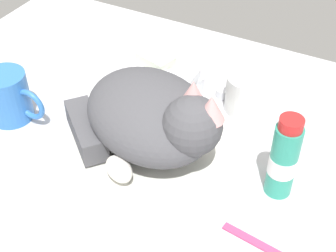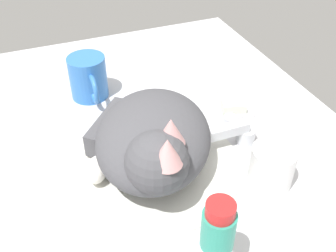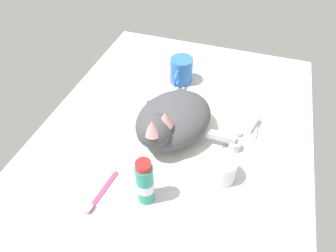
{
  "view_description": "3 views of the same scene",
  "coord_description": "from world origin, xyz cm",
  "px_view_note": "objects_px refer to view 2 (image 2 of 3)",
  "views": [
    {
      "loc": [
        31.95,
        -54.32,
        58.93
      ],
      "look_at": [
        2.76,
        1.37,
        4.23
      ],
      "focal_mm": 52.0,
      "sensor_mm": 36.0,
      "label": 1
    },
    {
      "loc": [
        48.97,
        -16.76,
        50.07
      ],
      "look_at": [
        -1.87,
        3.41,
        6.9
      ],
      "focal_mm": 42.57,
      "sensor_mm": 36.0,
      "label": 2
    },
    {
      "loc": [
        58.26,
        17.26,
        66.61
      ],
      "look_at": [
        2.2,
        -1.05,
        5.55
      ],
      "focal_mm": 31.09,
      "sensor_mm": 36.0,
      "label": 3
    }
  ],
  "objects_px": {
    "cat": "(152,141)",
    "rinse_cup": "(272,167)",
    "faucet": "(240,135)",
    "toothpaste_bottle": "(216,246)",
    "coffee_mug": "(88,78)",
    "soap_bar": "(231,101)"
  },
  "relations": [
    {
      "from": "soap_bar",
      "to": "rinse_cup",
      "type": "bearing_deg",
      "value": -11.32
    },
    {
      "from": "cat",
      "to": "toothpaste_bottle",
      "type": "height_order",
      "value": "cat"
    },
    {
      "from": "rinse_cup",
      "to": "coffee_mug",
      "type": "bearing_deg",
      "value": -149.27
    },
    {
      "from": "cat",
      "to": "soap_bar",
      "type": "distance_m",
      "value": 0.25
    },
    {
      "from": "faucet",
      "to": "soap_bar",
      "type": "distance_m",
      "value": 0.11
    },
    {
      "from": "cat",
      "to": "rinse_cup",
      "type": "xyz_separation_m",
      "value": [
        0.1,
        0.18,
        -0.03
      ]
    },
    {
      "from": "faucet",
      "to": "cat",
      "type": "relative_size",
      "value": 0.46
    },
    {
      "from": "cat",
      "to": "toothpaste_bottle",
      "type": "relative_size",
      "value": 2.16
    },
    {
      "from": "toothpaste_bottle",
      "to": "faucet",
      "type": "bearing_deg",
      "value": 143.5
    },
    {
      "from": "soap_bar",
      "to": "coffee_mug",
      "type": "bearing_deg",
      "value": -121.11
    },
    {
      "from": "faucet",
      "to": "soap_bar",
      "type": "xyz_separation_m",
      "value": [
        -0.1,
        0.04,
        0.0
      ]
    },
    {
      "from": "cat",
      "to": "faucet",
      "type": "bearing_deg",
      "value": 93.77
    },
    {
      "from": "cat",
      "to": "rinse_cup",
      "type": "distance_m",
      "value": 0.2
    },
    {
      "from": "toothpaste_bottle",
      "to": "rinse_cup",
      "type": "bearing_deg",
      "value": 126.0
    },
    {
      "from": "faucet",
      "to": "rinse_cup",
      "type": "distance_m",
      "value": 0.11
    },
    {
      "from": "cat",
      "to": "soap_bar",
      "type": "height_order",
      "value": "cat"
    },
    {
      "from": "coffee_mug",
      "to": "toothpaste_bottle",
      "type": "bearing_deg",
      "value": 6.28
    },
    {
      "from": "faucet",
      "to": "toothpaste_bottle",
      "type": "distance_m",
      "value": 0.29
    },
    {
      "from": "faucet",
      "to": "coffee_mug",
      "type": "xyz_separation_m",
      "value": [
        -0.27,
        -0.23,
        0.03
      ]
    },
    {
      "from": "faucet",
      "to": "rinse_cup",
      "type": "xyz_separation_m",
      "value": [
        0.11,
        -0.0,
        0.02
      ]
    },
    {
      "from": "cat",
      "to": "rinse_cup",
      "type": "relative_size",
      "value": 4.3
    },
    {
      "from": "coffee_mug",
      "to": "soap_bar",
      "type": "relative_size",
      "value": 1.66
    }
  ]
}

